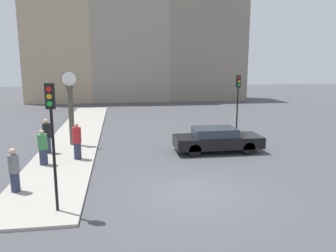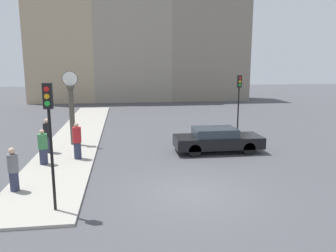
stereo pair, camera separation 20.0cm
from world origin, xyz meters
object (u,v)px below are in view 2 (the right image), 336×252
Objects in this scene: traffic_light_far at (239,93)px; street_clock at (72,108)px; traffic_light_near at (49,121)px; sedan_car at (217,139)px; pedestrian_red_top at (77,141)px; pedestrian_green_hoodie at (43,147)px; pedestrian_black_jacket at (48,136)px; pedestrian_grey_jacket at (13,170)px.

traffic_light_far is 10.12m from street_clock.
sedan_car is at bearing 41.90° from traffic_light_near.
pedestrian_red_top is 1.58m from pedestrian_green_hoodie.
traffic_light_far reaches higher than sedan_car.
traffic_light_near is 2.25× the size of pedestrian_red_top.
pedestrian_black_jacket reaches higher than pedestrian_green_hoodie.
pedestrian_red_top is at bearing -174.96° from sedan_car.
street_clock is at bearing 78.00° from pedestrian_green_hoodie.
pedestrian_black_jacket is (-1.02, -1.64, -1.20)m from street_clock.
sedan_car is at bearing 5.04° from pedestrian_red_top.
pedestrian_black_jacket is (-1.70, 7.09, -1.95)m from traffic_light_near.
sedan_car is at bearing 27.02° from pedestrian_grey_jacket.
pedestrian_red_top is at bearing 90.40° from traffic_light_near.
street_clock is 4.00m from pedestrian_green_hoodie.
traffic_light_near is 0.96× the size of street_clock.
street_clock is 2.33× the size of pedestrian_black_jacket.
street_clock reaches higher than traffic_light_near.
traffic_light_far is 11.95m from pedestrian_green_hoodie.
pedestrian_grey_jacket is 0.99× the size of pedestrian_green_hoodie.
pedestrian_grey_jacket is at bearing -90.68° from pedestrian_black_jacket.
pedestrian_red_top is 0.99× the size of pedestrian_black_jacket.
pedestrian_grey_jacket is at bearing -152.98° from sedan_car.
street_clock is at bearing 81.06° from pedestrian_grey_jacket.
pedestrian_green_hoodie is at bearing -171.25° from sedan_car.
street_clock is 2.27m from pedestrian_black_jacket.
traffic_light_near reaches higher than pedestrian_red_top.
pedestrian_black_jacket is (-11.08, -2.59, -1.82)m from traffic_light_far.
pedestrian_green_hoodie is at bearing -102.00° from street_clock.
traffic_light_near is at bearing -73.79° from pedestrian_green_hoodie.
traffic_light_far is 11.52m from pedestrian_black_jacket.
pedestrian_red_top is at bearing 66.08° from pedestrian_grey_jacket.
traffic_light_far is 13.75m from pedestrian_grey_jacket.
traffic_light_far is at bearing 35.12° from pedestrian_grey_jacket.
sedan_car is 1.16× the size of traffic_light_near.
traffic_light_far is at bearing 45.89° from traffic_light_near.
traffic_light_near reaches higher than pedestrian_grey_jacket.
pedestrian_black_jacket is at bearing -121.90° from street_clock.
sedan_car is at bearing -4.87° from pedestrian_black_jacket.
pedestrian_red_top is 4.24m from pedestrian_grey_jacket.
pedestrian_grey_jacket reaches higher than sedan_car.
pedestrian_grey_jacket is 5.25m from pedestrian_black_jacket.
street_clock is at bearing -174.63° from traffic_light_far.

